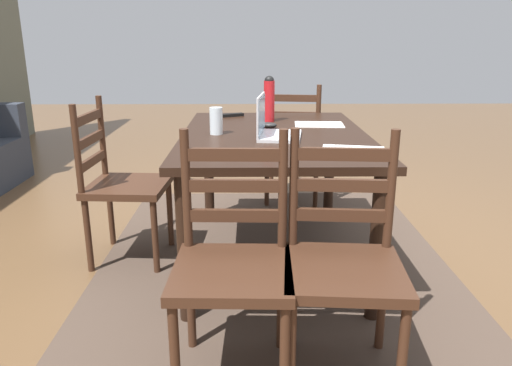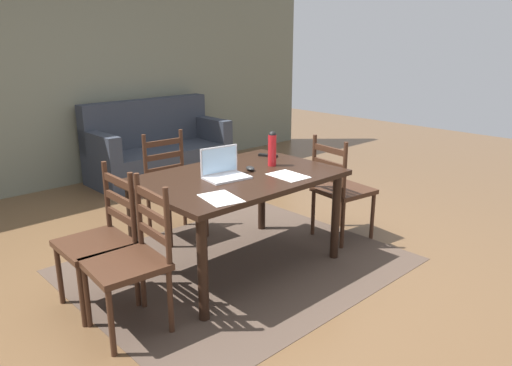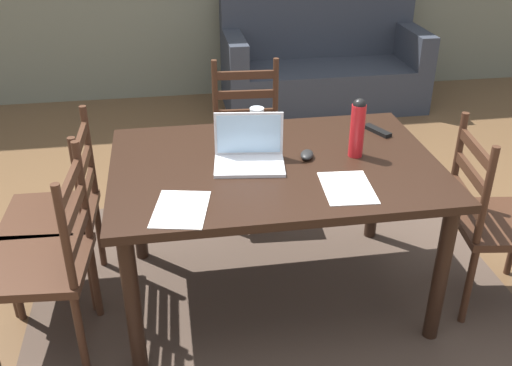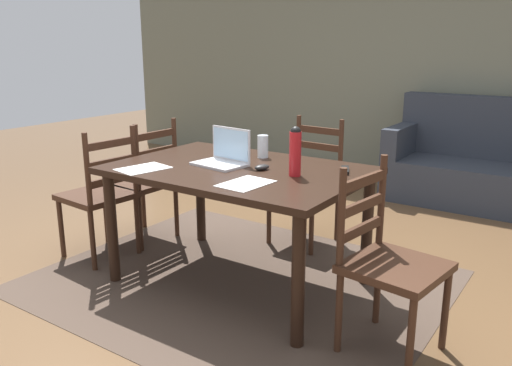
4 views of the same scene
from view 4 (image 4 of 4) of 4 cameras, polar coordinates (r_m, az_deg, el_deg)
ground_plane at (r=3.48m, az=-1.84°, el=-10.60°), size 14.00×14.00×0.00m
area_rug at (r=3.48m, az=-1.84°, el=-10.55°), size 2.47×2.03×0.01m
wall_back at (r=6.01m, az=16.60°, el=12.98°), size 8.00×0.12×2.70m
dining_table at (r=3.25m, az=-1.94°, el=0.16°), size 1.52×1.04×0.76m
chair_left_far at (r=4.13m, az=-12.09°, el=0.06°), size 0.45×0.45×0.95m
chair_left_near at (r=3.86m, az=-16.52°, el=-1.27°), size 0.47×0.47×0.95m
chair_right_near at (r=2.68m, az=14.14°, el=-8.40°), size 0.50×0.50×0.95m
chair_far_head at (r=4.03m, az=5.57°, el=-0.03°), size 0.47×0.47×0.95m
couch at (r=5.44m, az=23.87°, el=1.54°), size 1.80×0.80×1.00m
laptop at (r=3.30m, az=-3.42°, el=3.02°), size 0.35×0.26×0.23m
water_bottle at (r=3.00m, az=4.28°, el=3.55°), size 0.07×0.07×0.29m
drinking_glass at (r=3.49m, az=0.74°, el=3.99°), size 0.07×0.07×0.15m
computer_mouse at (r=3.16m, az=0.65°, el=1.72°), size 0.09×0.11×0.03m
tv_remote at (r=3.16m, az=9.62°, el=1.38°), size 0.11×0.17×0.02m
paper_stack_left at (r=2.85m, az=-1.13°, el=-0.06°), size 0.23×0.31×0.00m
paper_stack_right at (r=3.26m, az=-12.14°, el=1.54°), size 0.27×0.33×0.00m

